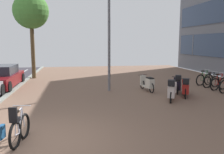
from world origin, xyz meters
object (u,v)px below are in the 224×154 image
(bicycle_rack_04, at_px, (219,84))
(bicycle_foreground, at_px, (18,129))
(scooter_near, at_px, (172,91))
(parked_car_far, at_px, (0,77))
(scooter_far, at_px, (148,84))
(scooter_extra, at_px, (177,84))
(street_tree, at_px, (31,12))
(scooter_mid, at_px, (185,88))
(bicycle_rack_06, at_px, (204,79))
(lamp_post, at_px, (109,27))
(bicycle_rack_05, at_px, (211,82))

(bicycle_rack_04, bearing_deg, bicycle_foreground, -149.51)
(bicycle_foreground, relative_size, bicycle_rack_04, 1.00)
(bicycle_foreground, xyz_separation_m, scooter_near, (5.83, 3.65, 0.08))
(parked_car_far, bearing_deg, scooter_far, -16.48)
(bicycle_rack_04, height_order, scooter_extra, scooter_extra)
(scooter_far, bearing_deg, bicycle_foreground, -132.81)
(street_tree, bearing_deg, bicycle_foreground, -83.06)
(scooter_extra, bearing_deg, scooter_mid, -90.61)
(bicycle_rack_06, xyz_separation_m, lamp_post, (-6.13, -0.81, 3.10))
(bicycle_rack_06, bearing_deg, scooter_near, -136.60)
(bicycle_rack_06, distance_m, street_tree, 12.72)
(scooter_extra, height_order, street_tree, street_tree)
(scooter_near, bearing_deg, bicycle_rack_04, 27.91)
(bicycle_foreground, distance_m, parked_car_far, 8.75)
(scooter_mid, bearing_deg, scooter_far, 131.07)
(scooter_near, distance_m, scooter_far, 2.26)
(scooter_far, relative_size, street_tree, 0.29)
(bicycle_rack_05, bearing_deg, scooter_extra, -156.60)
(lamp_post, bearing_deg, scooter_extra, -17.92)
(scooter_mid, xyz_separation_m, scooter_extra, (0.01, 0.91, 0.01))
(scooter_near, xyz_separation_m, parked_car_far, (-8.60, 4.65, 0.14))
(scooter_near, xyz_separation_m, lamp_post, (-2.45, 2.67, 2.98))
(bicycle_foreground, xyz_separation_m, parked_car_far, (-2.77, 8.30, 0.22))
(scooter_near, distance_m, scooter_mid, 1.18)
(scooter_mid, bearing_deg, parked_car_far, 157.32)
(scooter_mid, bearing_deg, street_tree, 137.59)
(bicycle_rack_05, relative_size, parked_car_far, 0.30)
(lamp_post, bearing_deg, bicycle_rack_05, 0.33)
(scooter_near, bearing_deg, bicycle_foreground, -147.96)
(scooter_mid, relative_size, parked_car_far, 0.39)
(bicycle_rack_05, distance_m, scooter_mid, 3.37)
(scooter_near, bearing_deg, bicycle_rack_06, 43.40)
(bicycle_rack_05, xyz_separation_m, scooter_mid, (-2.67, -2.06, 0.10))
(bicycle_rack_06, bearing_deg, scooter_mid, -133.56)
(scooter_near, height_order, parked_car_far, parked_car_far)
(bicycle_rack_05, height_order, scooter_mid, scooter_mid)
(bicycle_rack_06, height_order, parked_car_far, parked_car_far)
(bicycle_rack_06, height_order, scooter_mid, scooter_mid)
(bicycle_rack_06, bearing_deg, scooter_extra, -144.36)
(bicycle_foreground, bearing_deg, scooter_near, 32.04)
(bicycle_rack_05, height_order, lamp_post, lamp_post)
(street_tree, bearing_deg, scooter_near, -48.39)
(bicycle_foreground, xyz_separation_m, scooter_mid, (6.81, 4.29, 0.05))
(bicycle_foreground, relative_size, lamp_post, 0.22)
(scooter_extra, bearing_deg, bicycle_foreground, -142.68)
(bicycle_rack_04, relative_size, lamp_post, 0.22)
(bicycle_foreground, height_order, parked_car_far, parked_car_far)
(bicycle_rack_05, relative_size, scooter_far, 0.76)
(parked_car_far, bearing_deg, scooter_near, -28.40)
(scooter_mid, height_order, scooter_extra, scooter_extra)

